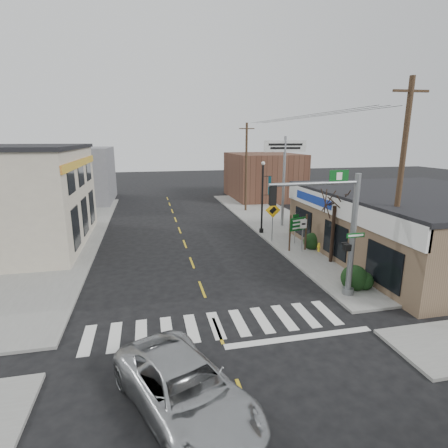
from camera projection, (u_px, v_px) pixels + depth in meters
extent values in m
plane|color=black|center=(218.00, 330.00, 13.99)|extent=(140.00, 140.00, 0.00)
cube|color=slate|center=(295.00, 233.00, 28.19)|extent=(6.00, 38.00, 0.13)
cube|color=slate|center=(55.00, 247.00, 24.40)|extent=(6.00, 38.00, 0.13)
cube|color=gold|center=(192.00, 263.00, 21.57)|extent=(0.12, 56.00, 0.01)
cube|color=silver|center=(216.00, 325.00, 14.37)|extent=(11.00, 2.20, 0.01)
cube|color=brown|center=(421.00, 227.00, 22.25)|extent=(12.00, 14.00, 4.00)
cube|color=brown|center=(263.00, 176.00, 44.27)|extent=(8.00, 10.00, 5.60)
cube|color=slate|center=(73.00, 175.00, 41.23)|extent=(9.00, 10.00, 6.40)
imported|color=#A4A7AA|center=(185.00, 389.00, 9.65)|extent=(4.39, 5.94, 1.50)
cylinder|color=gray|center=(353.00, 236.00, 16.28)|extent=(0.27, 0.27, 5.83)
cylinder|color=gray|center=(314.00, 183.00, 15.22)|extent=(4.28, 0.16, 0.16)
cube|color=black|center=(272.00, 195.00, 14.92)|extent=(0.27, 0.21, 0.87)
cube|color=#0B4917|center=(356.00, 235.00, 16.05)|extent=(0.92, 0.04, 0.21)
cube|color=#0B4917|center=(339.00, 176.00, 15.40)|extent=(0.92, 0.05, 0.53)
cube|color=black|center=(347.00, 248.00, 16.31)|extent=(0.31, 0.25, 0.31)
cube|color=#44301F|center=(290.00, 233.00, 23.14)|extent=(0.09, 0.09, 2.46)
cube|color=#44301F|center=(306.00, 232.00, 23.38)|extent=(0.09, 0.09, 2.46)
cube|color=#115234|center=(299.00, 224.00, 23.05)|extent=(1.41, 0.05, 0.88)
cylinder|color=yellow|center=(319.00, 248.00, 23.20)|extent=(0.18, 0.18, 0.49)
sphere|color=yellow|center=(319.00, 244.00, 23.14)|extent=(0.19, 0.19, 0.19)
cylinder|color=gray|center=(272.00, 224.00, 25.37)|extent=(0.06, 0.06, 2.62)
cube|color=#EFA90F|center=(273.00, 210.00, 25.10)|extent=(1.11, 0.03, 1.11)
cylinder|color=black|center=(262.00, 199.00, 27.32)|extent=(0.15, 0.15, 5.42)
sphere|color=silver|center=(263.00, 163.00, 26.66)|extent=(0.29, 0.29, 0.29)
cube|color=#094555|center=(270.00, 186.00, 27.19)|extent=(0.02, 0.57, 1.46)
cylinder|color=gray|center=(284.00, 182.00, 29.40)|extent=(0.22, 0.22, 7.51)
cube|color=silver|center=(285.00, 146.00, 28.69)|extent=(3.53, 0.18, 0.94)
cylinder|color=black|center=(333.00, 234.00, 20.99)|extent=(0.22, 0.22, 3.47)
ellipsoid|color=#203916|center=(354.00, 278.00, 17.58)|extent=(1.33, 1.33, 1.00)
ellipsoid|color=black|center=(312.00, 242.00, 23.93)|extent=(1.21, 1.21, 0.91)
cylinder|color=#402B1F|center=(399.00, 187.00, 16.94)|extent=(0.26, 0.26, 10.11)
cube|color=#402B1F|center=(411.00, 91.00, 15.88)|extent=(1.76, 0.11, 0.11)
cylinder|color=#41261C|center=(246.00, 168.00, 35.51)|extent=(0.23, 0.23, 8.84)
cube|color=#41261C|center=(247.00, 129.00, 34.59)|extent=(1.54, 0.10, 0.10)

